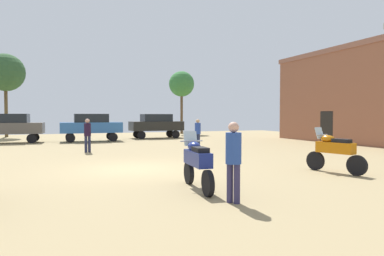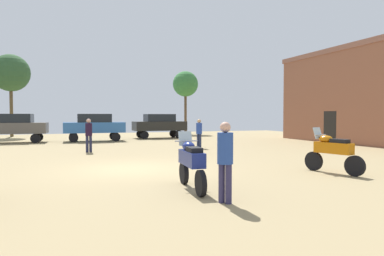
{
  "view_description": "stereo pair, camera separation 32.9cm",
  "coord_description": "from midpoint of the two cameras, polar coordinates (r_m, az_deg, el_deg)",
  "views": [
    {
      "loc": [
        -2.59,
        -12.14,
        1.9
      ],
      "look_at": [
        3.37,
        3.02,
        1.32
      ],
      "focal_mm": 32.71,
      "sensor_mm": 36.0,
      "label": 1
    },
    {
      "loc": [
        -2.28,
        -12.26,
        1.9
      ],
      "look_at": [
        3.37,
        3.02,
        1.32
      ],
      "focal_mm": 32.71,
      "sensor_mm": 36.0,
      "label": 2
    }
  ],
  "objects": [
    {
      "name": "car_4",
      "position": [
        27.01,
        -27.9,
        0.3
      ],
      "size": [
        4.42,
        2.11,
        2.0
      ],
      "rotation": [
        0.0,
        0.0,
        1.5
      ],
      "color": "black",
      "rests_on": "ground"
    },
    {
      "name": "motorcycle_1",
      "position": [
        12.34,
        21.51,
        -3.47
      ],
      "size": [
        0.78,
        2.07,
        1.48
      ],
      "rotation": [
        0.0,
        0.0,
        0.27
      ],
      "color": "black",
      "rests_on": "ground"
    },
    {
      "name": "ground_plane",
      "position": [
        12.59,
        -10.11,
        -6.62
      ],
      "size": [
        44.0,
        52.0,
        0.02
      ],
      "color": "#9A855C"
    },
    {
      "name": "brick_building",
      "position": [
        26.99,
        27.92,
        4.75
      ],
      "size": [
        6.12,
        14.48,
        6.55
      ],
      "color": "brown",
      "rests_on": "ground"
    },
    {
      "name": "person_1",
      "position": [
        20.22,
        0.48,
        -0.53
      ],
      "size": [
        0.46,
        0.46,
        1.67
      ],
      "rotation": [
        0.0,
        0.0,
        5.17
      ],
      "color": "#1F2746",
      "rests_on": "ground"
    },
    {
      "name": "person_3",
      "position": [
        18.61,
        -17.16,
        -0.75
      ],
      "size": [
        0.35,
        0.35,
        1.72
      ],
      "rotation": [
        0.0,
        0.0,
        6.26
      ],
      "color": "#20233F",
      "rests_on": "ground"
    },
    {
      "name": "tree_3",
      "position": [
        36.32,
        -1.97,
        7.12
      ],
      "size": [
        2.61,
        2.61,
        6.45
      ],
      "color": "#503C28",
      "rests_on": "ground"
    },
    {
      "name": "person_2",
      "position": [
        7.53,
        5.53,
        -4.52
      ],
      "size": [
        0.47,
        0.47,
        1.75
      ],
      "rotation": [
        0.0,
        0.0,
        2.15
      ],
      "color": "#2E2A4F",
      "rests_on": "ground"
    },
    {
      "name": "car_2",
      "position": [
        26.49,
        -16.44,
        0.42
      ],
      "size": [
        4.34,
        1.89,
        2.0
      ],
      "rotation": [
        0.0,
        0.0,
        1.55
      ],
      "color": "black",
      "rests_on": "ground"
    },
    {
      "name": "car_1",
      "position": [
        29.25,
        -6.17,
        0.64
      ],
      "size": [
        4.36,
        1.94,
        2.0
      ],
      "rotation": [
        0.0,
        0.0,
        1.6
      ],
      "color": "black",
      "rests_on": "ground"
    },
    {
      "name": "motorcycle_5",
      "position": [
        8.9,
        -0.21,
        -5.48
      ],
      "size": [
        0.62,
        2.19,
        1.46
      ],
      "rotation": [
        0.0,
        0.0,
        -0.08
      ],
      "color": "black",
      "rests_on": "ground"
    },
    {
      "name": "tree_1",
      "position": [
        35.01,
        -28.38,
        7.92
      ],
      "size": [
        3.27,
        3.27,
        7.28
      ],
      "color": "brown",
      "rests_on": "ground"
    }
  ]
}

